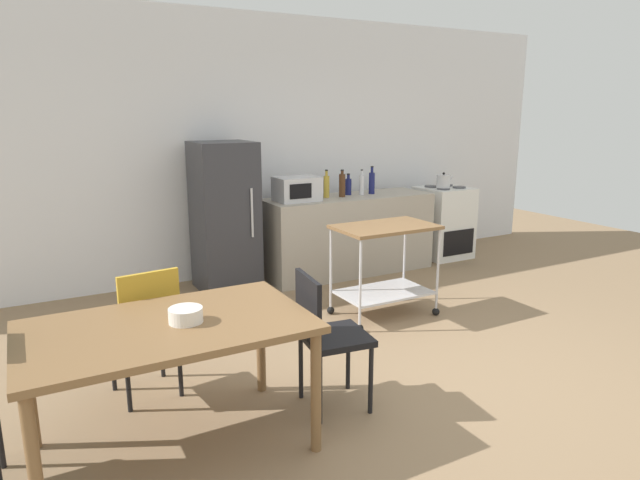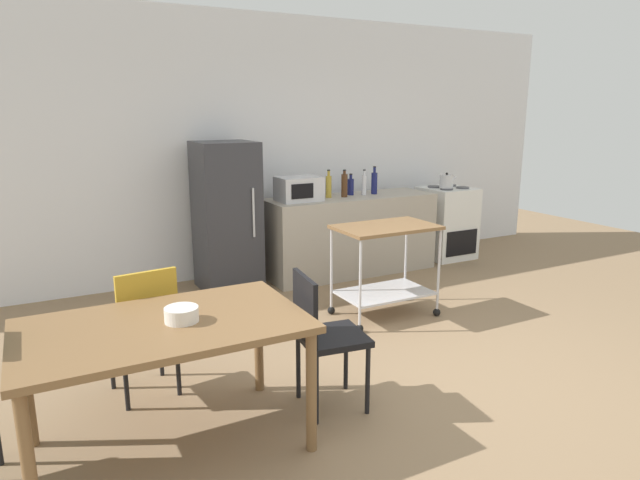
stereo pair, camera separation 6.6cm
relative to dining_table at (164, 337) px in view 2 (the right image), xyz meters
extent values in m
plane|color=#8C7051|center=(1.79, -0.07, -0.67)|extent=(12.00, 12.00, 0.00)
cube|color=white|center=(1.79, 3.13, 0.78)|extent=(8.40, 0.12, 2.90)
cube|color=#A89E8E|center=(2.69, 2.53, -0.22)|extent=(2.00, 0.64, 0.90)
cube|color=brown|center=(0.00, 0.00, 0.06)|extent=(1.50, 0.90, 0.04)
cylinder|color=brown|center=(-0.69, -0.39, -0.32)|extent=(0.06, 0.06, 0.71)
cylinder|color=brown|center=(0.69, -0.39, -0.32)|extent=(0.06, 0.06, 0.71)
cylinder|color=brown|center=(-0.69, 0.39, -0.32)|extent=(0.06, 0.06, 0.71)
cylinder|color=brown|center=(0.69, 0.39, -0.32)|extent=(0.06, 0.06, 0.71)
cube|color=gold|center=(0.00, 0.72, -0.20)|extent=(0.45, 0.45, 0.04)
cube|color=gold|center=(0.02, 0.54, 0.02)|extent=(0.38, 0.08, 0.40)
cylinder|color=black|center=(0.15, 0.91, -0.45)|extent=(0.03, 0.03, 0.45)
cylinder|color=black|center=(-0.19, 0.87, -0.45)|extent=(0.03, 0.03, 0.45)
cylinder|color=black|center=(0.19, 0.57, -0.45)|extent=(0.03, 0.03, 0.45)
cylinder|color=black|center=(-0.15, 0.53, -0.45)|extent=(0.03, 0.03, 0.45)
cube|color=black|center=(1.03, -0.02, -0.20)|extent=(0.45, 0.45, 0.04)
cube|color=black|center=(0.85, 0.00, 0.02)|extent=(0.08, 0.38, 0.40)
cylinder|color=black|center=(1.17, -0.21, -0.45)|extent=(0.03, 0.03, 0.45)
cylinder|color=black|center=(1.22, 0.13, -0.45)|extent=(0.03, 0.03, 0.45)
cylinder|color=black|center=(0.84, -0.17, -0.45)|extent=(0.03, 0.03, 0.45)
cylinder|color=black|center=(0.88, 0.17, -0.45)|extent=(0.03, 0.03, 0.45)
cube|color=white|center=(4.14, 2.55, -0.22)|extent=(0.60, 0.60, 0.90)
cube|color=black|center=(4.14, 2.25, -0.42)|extent=(0.48, 0.01, 0.32)
cylinder|color=#47474C|center=(4.01, 2.43, 0.24)|extent=(0.16, 0.16, 0.02)
cylinder|color=#47474C|center=(4.27, 2.43, 0.24)|extent=(0.16, 0.16, 0.02)
cylinder|color=#47474C|center=(4.01, 2.67, 0.24)|extent=(0.16, 0.16, 0.02)
cylinder|color=#47474C|center=(4.27, 2.67, 0.24)|extent=(0.16, 0.16, 0.02)
cube|color=#333338|center=(1.24, 2.63, 0.10)|extent=(0.60, 0.60, 1.55)
cylinder|color=silver|center=(1.42, 2.32, 0.18)|extent=(0.02, 0.02, 0.50)
cube|color=brown|center=(2.24, 1.17, 0.16)|extent=(0.90, 0.56, 0.03)
cube|color=silver|center=(2.24, 1.17, -0.45)|extent=(0.83, 0.52, 0.02)
cylinder|color=silver|center=(1.82, 0.92, -0.22)|extent=(0.02, 0.02, 0.76)
sphere|color=black|center=(1.82, 0.92, -0.64)|extent=(0.07, 0.07, 0.07)
cylinder|color=silver|center=(2.66, 0.92, -0.22)|extent=(0.02, 0.02, 0.76)
sphere|color=black|center=(2.66, 0.92, -0.64)|extent=(0.07, 0.07, 0.07)
cylinder|color=silver|center=(1.82, 1.42, -0.22)|extent=(0.02, 0.02, 0.76)
sphere|color=black|center=(1.82, 1.42, -0.64)|extent=(0.07, 0.07, 0.07)
cylinder|color=silver|center=(2.66, 1.42, -0.22)|extent=(0.02, 0.02, 0.76)
sphere|color=black|center=(2.66, 1.42, -0.64)|extent=(0.07, 0.07, 0.07)
cube|color=silver|center=(2.02, 2.51, 0.36)|extent=(0.46, 0.34, 0.26)
cube|color=black|center=(1.98, 2.34, 0.36)|extent=(0.25, 0.01, 0.16)
cylinder|color=gold|center=(2.41, 2.56, 0.35)|extent=(0.07, 0.07, 0.24)
cylinder|color=gold|center=(2.41, 2.56, 0.50)|extent=(0.03, 0.03, 0.06)
cylinder|color=black|center=(2.41, 2.56, 0.54)|extent=(0.03, 0.03, 0.01)
cylinder|color=#4C2D19|center=(2.59, 2.52, 0.36)|extent=(0.07, 0.07, 0.26)
cylinder|color=#4C2D19|center=(2.59, 2.52, 0.51)|extent=(0.03, 0.03, 0.04)
cylinder|color=black|center=(2.59, 2.52, 0.53)|extent=(0.04, 0.04, 0.01)
cylinder|color=navy|center=(2.74, 2.62, 0.32)|extent=(0.07, 0.07, 0.19)
cylinder|color=navy|center=(2.74, 2.62, 0.44)|extent=(0.03, 0.03, 0.05)
cylinder|color=black|center=(2.74, 2.62, 0.47)|extent=(0.04, 0.04, 0.01)
cylinder|color=silver|center=(2.87, 2.54, 0.34)|extent=(0.06, 0.06, 0.23)
cylinder|color=silver|center=(2.87, 2.54, 0.48)|extent=(0.03, 0.03, 0.05)
cylinder|color=black|center=(2.87, 2.54, 0.52)|extent=(0.03, 0.03, 0.01)
cylinder|color=navy|center=(3.02, 2.56, 0.35)|extent=(0.07, 0.07, 0.25)
cylinder|color=navy|center=(3.02, 2.56, 0.51)|extent=(0.03, 0.03, 0.06)
cylinder|color=black|center=(3.02, 2.56, 0.55)|extent=(0.04, 0.04, 0.01)
cylinder|color=white|center=(0.09, -0.03, 0.12)|extent=(0.18, 0.18, 0.08)
cylinder|color=silver|center=(4.02, 2.45, 0.33)|extent=(0.17, 0.17, 0.16)
sphere|color=black|center=(4.02, 2.45, 0.42)|extent=(0.03, 0.03, 0.03)
cylinder|color=silver|center=(4.13, 2.45, 0.35)|extent=(0.08, 0.02, 0.07)
camera|label=1|loc=(-0.62, -2.82, 1.19)|focal=31.09mm
camera|label=2|loc=(-0.56, -2.85, 1.19)|focal=31.09mm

